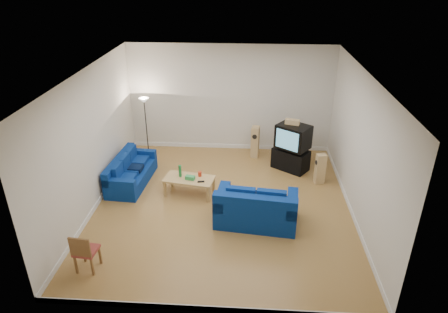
# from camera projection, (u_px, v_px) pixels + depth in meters

# --- Properties ---
(room) EXTENTS (6.01, 6.51, 3.21)m
(room) POSITION_uv_depth(u_px,v_px,m) (223.00, 147.00, 8.89)
(room) COLOR brown
(room) RESTS_ON ground
(sofa_three_seat) EXTENTS (0.95, 1.93, 0.73)m
(sofa_three_seat) POSITION_uv_depth(u_px,v_px,m) (130.00, 174.00, 10.42)
(sofa_three_seat) COLOR navy
(sofa_three_seat) RESTS_ON ground
(sofa_loveseat) EXTENTS (1.88, 1.19, 0.89)m
(sofa_loveseat) POSITION_uv_depth(u_px,v_px,m) (256.00, 210.00, 8.77)
(sofa_loveseat) COLOR navy
(sofa_loveseat) RESTS_ON ground
(coffee_table) EXTENTS (1.31, 0.81, 0.44)m
(coffee_table) POSITION_uv_depth(u_px,v_px,m) (189.00, 180.00, 9.87)
(coffee_table) COLOR tan
(coffee_table) RESTS_ON ground
(bottle) EXTENTS (0.10, 0.10, 0.31)m
(bottle) POSITION_uv_depth(u_px,v_px,m) (180.00, 171.00, 9.85)
(bottle) COLOR #197233
(bottle) RESTS_ON coffee_table
(tissue_box) EXTENTS (0.25, 0.17, 0.09)m
(tissue_box) POSITION_uv_depth(u_px,v_px,m) (190.00, 178.00, 9.77)
(tissue_box) COLOR green
(tissue_box) RESTS_ON coffee_table
(red_canister) EXTENTS (0.10, 0.10, 0.12)m
(red_canister) POSITION_uv_depth(u_px,v_px,m) (200.00, 174.00, 9.91)
(red_canister) COLOR red
(red_canister) RESTS_ON coffee_table
(remote) EXTENTS (0.18, 0.08, 0.02)m
(remote) POSITION_uv_depth(u_px,v_px,m) (201.00, 182.00, 9.67)
(remote) COLOR black
(remote) RESTS_ON coffee_table
(tv_stand) EXTENTS (1.09, 0.99, 0.59)m
(tv_stand) POSITION_uv_depth(u_px,v_px,m) (290.00, 159.00, 11.11)
(tv_stand) COLOR black
(tv_stand) RESTS_ON ground
(av_receiver) EXTENTS (0.48, 0.49, 0.09)m
(av_receiver) POSITION_uv_depth(u_px,v_px,m) (293.00, 148.00, 10.96)
(av_receiver) COLOR black
(av_receiver) RESTS_ON tv_stand
(television) EXTENTS (1.04, 0.99, 0.65)m
(television) POSITION_uv_depth(u_px,v_px,m) (293.00, 137.00, 10.76)
(television) COLOR black
(television) RESTS_ON av_receiver
(centre_speaker) EXTENTS (0.41, 0.26, 0.13)m
(centre_speaker) POSITION_uv_depth(u_px,v_px,m) (292.00, 122.00, 10.67)
(centre_speaker) COLOR tan
(centre_speaker) RESTS_ON television
(speaker_left) EXTENTS (0.26, 0.32, 0.94)m
(speaker_left) POSITION_uv_depth(u_px,v_px,m) (255.00, 142.00, 11.74)
(speaker_left) COLOR tan
(speaker_left) RESTS_ON ground
(speaker_right) EXTENTS (0.28, 0.24, 0.82)m
(speaker_right) POSITION_uv_depth(u_px,v_px,m) (320.00, 169.00, 10.35)
(speaker_right) COLOR tan
(speaker_right) RESTS_ON ground
(floor_lamp) EXTENTS (0.30, 0.30, 1.75)m
(floor_lamp) POSITION_uv_depth(u_px,v_px,m) (145.00, 108.00, 11.50)
(floor_lamp) COLOR black
(floor_lamp) RESTS_ON ground
(dining_chair) EXTENTS (0.44, 0.44, 0.83)m
(dining_chair) POSITION_uv_depth(u_px,v_px,m) (84.00, 251.00, 7.36)
(dining_chair) COLOR brown
(dining_chair) RESTS_ON ground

